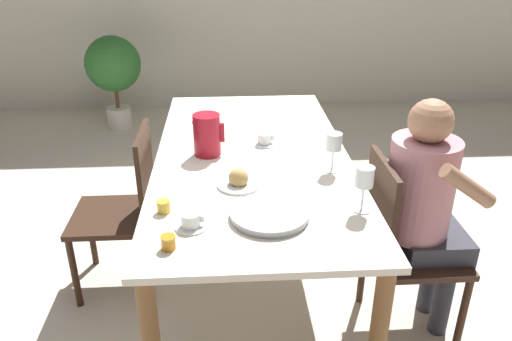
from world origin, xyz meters
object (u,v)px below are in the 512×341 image
at_px(chair_person_side, 402,244).
at_px(bread_plate, 239,180).
at_px(jam_jar_amber, 163,206).
at_px(chair_opposite, 125,207).
at_px(wine_glass_water, 334,143).
at_px(wine_glass_juice, 364,179).
at_px(potted_plant, 113,68).
at_px(person_seated, 425,202).
at_px(teacup_near_person, 191,222).
at_px(serving_tray, 270,214).
at_px(jam_jar_red, 168,242).
at_px(red_pitcher, 207,135).
at_px(teacup_across, 264,140).

xyz_separation_m(chair_person_side, bread_plate, (-0.75, 0.08, 0.32)).
relative_size(bread_plate, jam_jar_amber, 3.44).
height_order(chair_opposite, wine_glass_water, wine_glass_water).
bearing_deg(wine_glass_juice, potted_plant, 117.62).
xyz_separation_m(person_seated, wine_glass_water, (-0.39, 0.19, 0.22)).
distance_m(chair_person_side, potted_plant, 3.45).
distance_m(chair_person_side, jam_jar_amber, 1.12).
relative_size(teacup_near_person, jam_jar_amber, 2.28).
bearing_deg(wine_glass_juice, jam_jar_amber, 177.25).
xyz_separation_m(jam_jar_amber, potted_plant, (-0.80, 3.03, -0.19)).
height_order(bread_plate, jam_jar_amber, bread_plate).
relative_size(chair_opposite, potted_plant, 0.99).
bearing_deg(serving_tray, bread_plate, 112.30).
xyz_separation_m(chair_opposite, wine_glass_juice, (1.08, -0.59, 0.43)).
bearing_deg(jam_jar_red, wine_glass_juice, 16.20).
distance_m(person_seated, jam_jar_amber, 1.16).
bearing_deg(jam_jar_red, chair_person_side, 20.76).
distance_m(red_pitcher, potted_plant, 2.65).
relative_size(chair_person_side, chair_opposite, 1.00).
xyz_separation_m(chair_person_side, red_pitcher, (-0.90, 0.44, 0.40)).
relative_size(wine_glass_juice, teacup_near_person, 1.55).
height_order(wine_glass_water, serving_tray, wine_glass_water).
distance_m(teacup_across, jam_jar_amber, 0.82).
bearing_deg(red_pitcher, serving_tray, -67.80).
relative_size(chair_person_side, red_pitcher, 4.28).
relative_size(teacup_near_person, teacup_across, 1.00).
bearing_deg(red_pitcher, person_seated, -23.17).
distance_m(red_pitcher, bread_plate, 0.40).
height_order(chair_opposite, bread_plate, chair_opposite).
xyz_separation_m(person_seated, jam_jar_amber, (-1.15, -0.15, 0.10)).
distance_m(teacup_across, jam_jar_red, 1.03).
xyz_separation_m(wine_glass_juice, teacup_near_person, (-0.69, -0.08, -0.12)).
bearing_deg(red_pitcher, teacup_near_person, -93.89).
relative_size(chair_opposite, jam_jar_red, 16.34).
bearing_deg(chair_opposite, potted_plant, 11.90).
relative_size(chair_person_side, serving_tray, 2.85).
bearing_deg(chair_opposite, person_seated, -105.91).
xyz_separation_m(chair_opposite, potted_plant, (-0.52, 2.47, 0.13)).
relative_size(wine_glass_juice, teacup_across, 1.55).
xyz_separation_m(chair_person_side, teacup_near_person, (-0.95, -0.25, 0.31)).
bearing_deg(teacup_near_person, jam_jar_amber, 133.36).
bearing_deg(wine_glass_water, potted_plant, 120.09).
bearing_deg(potted_plant, red_pitcher, -68.54).
distance_m(wine_glass_water, serving_tray, 0.54).
relative_size(wine_glass_juice, bread_plate, 1.03).
relative_size(chair_person_side, jam_jar_red, 16.34).
distance_m(wine_glass_water, jam_jar_amber, 0.84).
relative_size(wine_glass_juice, jam_jar_red, 3.54).
relative_size(teacup_across, potted_plant, 0.14).
bearing_deg(bread_plate, serving_tray, -67.70).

